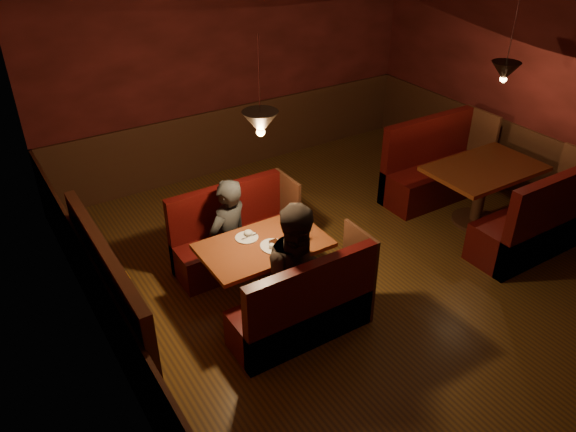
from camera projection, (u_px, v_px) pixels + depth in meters
room at (367, 204)px, 5.87m from camera, size 6.02×7.02×2.92m
main_table at (265, 256)px, 5.94m from camera, size 1.33×0.81×0.93m
main_bench_far at (234, 240)px, 6.61m from camera, size 1.46×0.52×1.00m
main_bench_near at (306, 312)px, 5.52m from camera, size 1.46×0.52×1.00m
second_table at (482, 181)px, 7.25m from camera, size 1.46×0.93×0.82m
second_bench_far at (433, 172)px, 8.02m from camera, size 1.61×0.60×1.15m
second_bench_near at (537, 227)px, 6.76m from camera, size 1.61×0.60×1.15m
diner_a at (227, 216)px, 6.17m from camera, size 0.67×0.56×1.58m
diner_b at (301, 254)px, 5.41m from camera, size 0.94×0.78×1.74m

